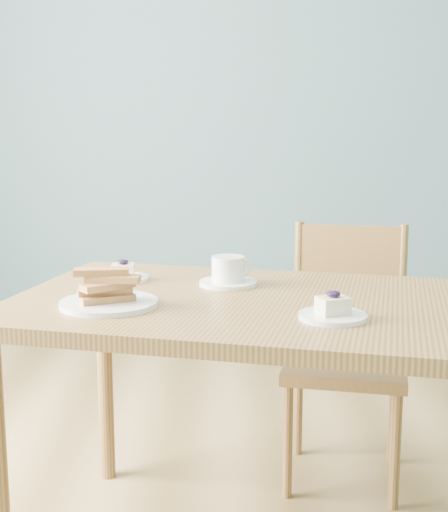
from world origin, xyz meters
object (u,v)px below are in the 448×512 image
(dining_chair, at_px, (346,352))
(cheesecake_plate_far, at_px, (123,275))
(cheesecake_plate_near, at_px, (333,312))
(biscotti_plate, at_px, (109,294))
(coffee_cup, at_px, (229,273))
(dining_table, at_px, (276,328))

(dining_chair, xyz_separation_m, cheesecake_plate_far, (-0.69, -0.24, 0.31))
(cheesecake_plate_near, height_order, biscotti_plate, biscotti_plate)
(biscotti_plate, bearing_deg, cheesecake_plate_near, -12.71)
(dining_chair, bearing_deg, biscotti_plate, -129.72)
(dining_chair, distance_m, cheesecake_plate_near, 0.74)
(dining_chair, height_order, cheesecake_plate_near, dining_chair)
(dining_chair, relative_size, coffee_cup, 5.21)
(dining_table, relative_size, dining_chair, 1.78)
(cheesecake_plate_near, bearing_deg, dining_chair, 77.09)
(biscotti_plate, bearing_deg, coffee_cup, 38.50)
(dining_table, relative_size, biscotti_plate, 6.19)
(coffee_cup, bearing_deg, biscotti_plate, -162.33)
(cheesecake_plate_near, height_order, coffee_cup, coffee_cup)
(cheesecake_plate_far, xyz_separation_m, coffee_cup, (0.30, -0.06, 0.02))
(cheesecake_plate_near, bearing_deg, cheesecake_plate_far, 142.40)
(cheesecake_plate_near, xyz_separation_m, coffee_cup, (-0.24, 0.35, 0.02))
(dining_table, height_order, biscotti_plate, biscotti_plate)
(coffee_cup, bearing_deg, cheesecake_plate_far, 148.17)
(dining_chair, xyz_separation_m, coffee_cup, (-0.39, -0.30, 0.33))
(biscotti_plate, bearing_deg, cheesecake_plate_far, 91.11)
(dining_chair, relative_size, cheesecake_plate_near, 5.33)
(dining_chair, distance_m, cheesecake_plate_far, 0.79)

